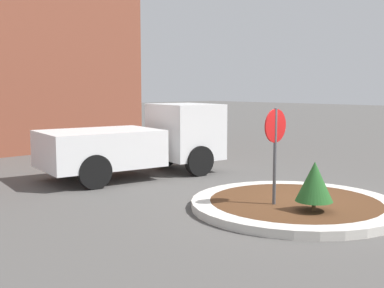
{
  "coord_description": "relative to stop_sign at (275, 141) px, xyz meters",
  "views": [
    {
      "loc": [
        -8.7,
        -5.8,
        2.62
      ],
      "look_at": [
        -0.38,
        2.82,
        1.21
      ],
      "focal_mm": 45.0,
      "sensor_mm": 36.0,
      "label": 1
    }
  ],
  "objects": [
    {
      "name": "traffic_island",
      "position": [
        0.58,
        -0.13,
        -1.43
      ],
      "size": [
        4.5,
        4.5,
        0.18
      ],
      "color": "beige",
      "rests_on": "ground_plane"
    },
    {
      "name": "ground_plane",
      "position": [
        0.58,
        -0.13,
        -1.52
      ],
      "size": [
        120.0,
        120.0,
        0.0
      ],
      "primitive_type": "plane",
      "color": "#514F4C"
    },
    {
      "name": "island_shrub",
      "position": [
        0.11,
        -0.89,
        -0.75
      ],
      "size": [
        0.74,
        0.74,
        0.99
      ],
      "color": "brown",
      "rests_on": "traffic_island"
    },
    {
      "name": "utility_truck",
      "position": [
        0.63,
        5.33,
        -0.48
      ],
      "size": [
        5.64,
        3.06,
        2.11
      ],
      "rotation": [
        0.0,
        0.0,
        -0.17
      ],
      "color": "white",
      "rests_on": "ground_plane"
    },
    {
      "name": "stop_sign",
      "position": [
        0.0,
        0.0,
        0.0
      ],
      "size": [
        0.7,
        0.07,
        2.2
      ],
      "color": "#4C4C51",
      "rests_on": "ground_plane"
    }
  ]
}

